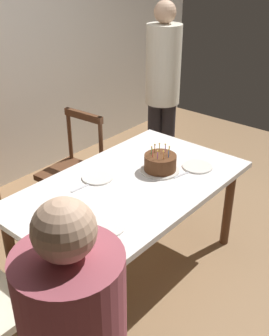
% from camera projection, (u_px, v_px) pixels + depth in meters
% --- Properties ---
extents(ground, '(6.40, 6.40, 0.00)m').
position_uv_depth(ground, '(130.00, 267.00, 3.10)').
color(ground, '#93704C').
extents(dining_table, '(1.67, 0.98, 0.74)m').
position_uv_depth(dining_table, '(130.00, 194.00, 2.80)').
color(dining_table, white).
rests_on(dining_table, ground).
extents(birthday_cake, '(0.28, 0.28, 0.19)m').
position_uv_depth(birthday_cake, '(160.00, 163.00, 2.89)').
color(birthday_cake, silver).
rests_on(birthday_cake, dining_table).
extents(plate_near_celebrant, '(0.22, 0.22, 0.01)m').
position_uv_depth(plate_near_celebrant, '(106.00, 226.00, 2.32)').
color(plate_near_celebrant, white).
rests_on(plate_near_celebrant, dining_table).
extents(plate_far_side, '(0.22, 0.22, 0.01)m').
position_uv_depth(plate_far_side, '(98.00, 177.00, 2.82)').
color(plate_far_side, white).
rests_on(plate_far_side, dining_table).
extents(plate_near_guest, '(0.22, 0.22, 0.01)m').
position_uv_depth(plate_near_guest, '(197.00, 166.00, 2.97)').
color(plate_near_guest, white).
rests_on(plate_near_guest, dining_table).
extents(fork_near_celebrant, '(0.18, 0.05, 0.01)m').
position_uv_depth(fork_near_celebrant, '(85.00, 239.00, 2.22)').
color(fork_near_celebrant, silver).
rests_on(fork_near_celebrant, dining_table).
extents(fork_far_side, '(0.18, 0.04, 0.01)m').
position_uv_depth(fork_far_side, '(82.00, 187.00, 2.71)').
color(fork_far_side, silver).
rests_on(fork_far_side, dining_table).
extents(fork_near_guest, '(0.18, 0.06, 0.01)m').
position_uv_depth(fork_near_guest, '(183.00, 174.00, 2.87)').
color(fork_near_guest, silver).
rests_on(fork_near_guest, dining_table).
extents(chair_spindle_back, '(0.47, 0.47, 0.95)m').
position_uv_depth(chair_spindle_back, '(73.00, 172.00, 3.48)').
color(chair_spindle_back, '#56331E').
rests_on(chair_spindle_back, ground).
extents(person_guest, '(0.32, 0.32, 1.77)m').
position_uv_depth(person_guest, '(163.00, 86.00, 3.81)').
color(person_guest, '#262328').
rests_on(person_guest, ground).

